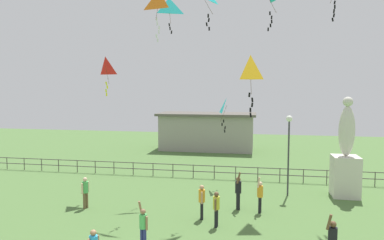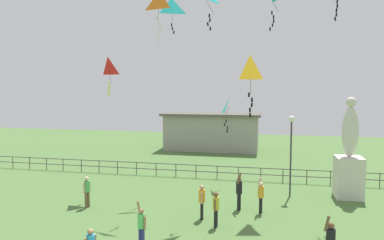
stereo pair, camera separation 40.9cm
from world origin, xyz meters
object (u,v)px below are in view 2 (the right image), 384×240
object	(u,v)px
person_7	(239,191)
kite_4	(108,67)
person_4	(87,190)
kite_2	(172,9)
statue_monument	(349,163)
person_2	(141,225)
kite_0	(229,107)
person_6	(261,195)
lamppost	(291,138)
person_1	(216,207)
person_0	(202,200)
kite_1	(250,72)
kite_5	(160,3)

from	to	relation	value
person_7	kite_4	bearing A→B (deg)	169.10
person_4	kite_2	size ratio (longest dim) A/B	0.76
statue_monument	kite_4	distance (m)	15.11
person_2	kite_0	world-z (taller)	kite_0
person_6	kite_4	size ratio (longest dim) A/B	0.82
lamppost	kite_4	bearing A→B (deg)	-172.17
person_1	person_4	distance (m)	7.17
kite_2	kite_4	bearing A→B (deg)	-147.96
kite_0	kite_2	bearing A→B (deg)	-161.31
person_4	lamppost	bearing A→B (deg)	21.91
person_7	lamppost	bearing A→B (deg)	47.39
person_4	person_6	size ratio (longest dim) A/B	0.88
person_0	person_1	world-z (taller)	person_0
statue_monument	kite_1	bearing A→B (deg)	-133.82
lamppost	person_7	bearing A→B (deg)	-132.61
kite_4	person_7	bearing A→B (deg)	-10.90
person_1	kite_1	bearing A→B (deg)	12.67
person_7	kite_0	size ratio (longest dim) A/B	0.88
person_0	kite_5	world-z (taller)	kite_5
lamppost	person_2	distance (m)	10.56
statue_monument	person_0	distance (m)	9.30
statue_monument	kite_4	size ratio (longest dim) A/B	2.53
kite_2	person_1	bearing A→B (deg)	-58.90
person_1	kite_5	distance (m)	11.03
kite_5	person_4	bearing A→B (deg)	-151.72
person_4	person_6	xyz separation A→B (m)	(9.02, 1.01, -0.01)
person_7	kite_0	world-z (taller)	kite_0
statue_monument	person_4	distance (m)	14.75
person_2	person_0	bearing A→B (deg)	63.12
kite_0	person_7	bearing A→B (deg)	-77.69
person_6	person_1	bearing A→B (deg)	-131.00
person_2	kite_2	size ratio (longest dim) A/B	0.85
statue_monument	kite_1	size ratio (longest dim) A/B	2.20
person_0	lamppost	bearing A→B (deg)	46.91
kite_1	kite_0	bearing A→B (deg)	103.11
person_1	person_4	xyz separation A→B (m)	(-7.06, 1.24, 0.02)
person_4	person_6	bearing A→B (deg)	6.40
kite_5	person_7	bearing A→B (deg)	-7.82
person_7	kite_5	bearing A→B (deg)	172.18
lamppost	kite_1	xyz separation A→B (m)	(-2.16, -5.21, 3.59)
statue_monument	kite_4	world-z (taller)	kite_4
statue_monument	person_4	xyz separation A→B (m)	(-13.93, -4.74, -1.06)
person_1	kite_1	distance (m)	6.25
person_6	kite_0	bearing A→B (deg)	113.03
lamppost	kite_4	xyz separation A→B (m)	(-10.66, -1.47, 4.13)
person_7	kite_1	world-z (taller)	kite_1
person_1	kite_5	size ratio (longest dim) A/B	0.59
person_1	person_2	world-z (taller)	person_2
statue_monument	person_0	world-z (taller)	statue_monument
statue_monument	kite_1	distance (m)	9.31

